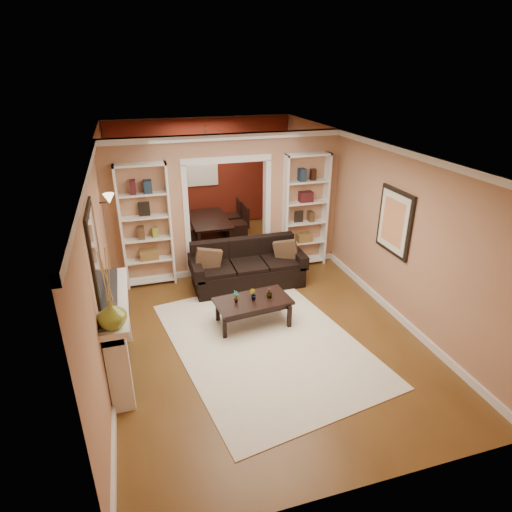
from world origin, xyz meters
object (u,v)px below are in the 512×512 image
object	(u,v)px
coffee_table	(253,312)
fireplace	(120,335)
sofa	(248,265)
bookshelf_left	(146,227)
bookshelf_right	(305,211)
dining_table	(210,229)

from	to	relation	value
coffee_table	fireplace	bearing A→B (deg)	-169.14
sofa	bookshelf_left	xyz separation A→B (m)	(-1.74, 0.58, 0.74)
bookshelf_left	bookshelf_right	size ratio (longest dim) A/B	1.00
coffee_table	bookshelf_left	world-z (taller)	bookshelf_left
coffee_table	fireplace	distance (m)	2.12
bookshelf_left	fireplace	size ratio (longest dim) A/B	1.35
bookshelf_left	dining_table	size ratio (longest dim) A/B	1.47
dining_table	bookshelf_right	bearing A→B (deg)	-138.96
coffee_table	dining_table	world-z (taller)	dining_table
fireplace	dining_table	xyz separation A→B (m)	(2.04, 4.37, -0.30)
sofa	bookshelf_left	world-z (taller)	bookshelf_left
sofa	dining_table	size ratio (longest dim) A/B	1.35
sofa	bookshelf_right	xyz separation A→B (m)	(1.36, 0.58, 0.74)
bookshelf_right	fireplace	size ratio (longest dim) A/B	1.35
bookshelf_right	dining_table	bearing A→B (deg)	131.04
coffee_table	bookshelf_right	xyz separation A→B (m)	(1.64, 1.91, 0.93)
coffee_table	sofa	bearing A→B (deg)	71.48
bookshelf_right	sofa	bearing A→B (deg)	-156.87
bookshelf_left	bookshelf_right	distance (m)	3.10
sofa	bookshelf_right	bearing A→B (deg)	23.13
sofa	bookshelf_right	world-z (taller)	bookshelf_right
sofa	coffee_table	size ratio (longest dim) A/B	1.81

